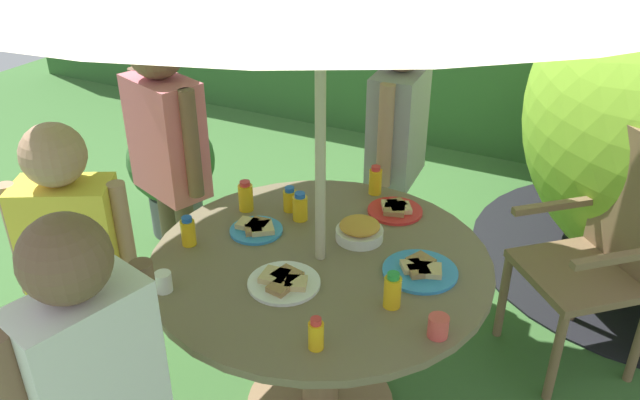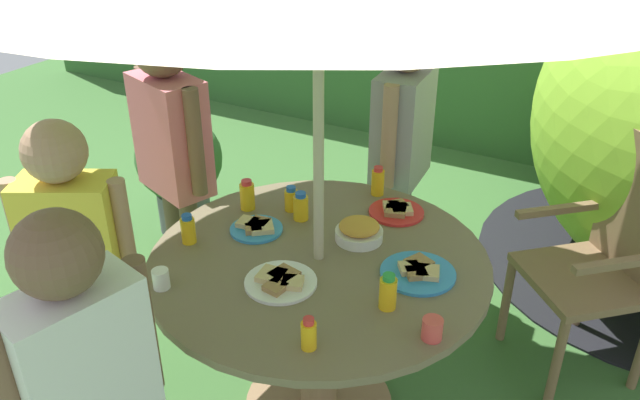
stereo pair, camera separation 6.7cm
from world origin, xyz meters
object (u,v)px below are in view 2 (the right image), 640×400
garden_table (319,303)px  juice_bottle_center_back (388,292)px  plate_far_left (397,210)px  juice_bottle_spot_a (291,199)px  wooden_chair (608,251)px  child_in_grey_shirt (403,128)px  snack_bowl (359,231)px  potted_plant (180,167)px  child_in_pink_shirt (171,135)px  cup_far (432,329)px  juice_bottle_near_right (188,230)px  juice_bottle_far_right (378,182)px  juice_bottle_back_edge (247,195)px  cup_near (161,279)px  plate_center_front (418,272)px  plate_mid_left (256,227)px  plate_near_left (281,281)px  child_in_white_shirt (83,369)px  juice_bottle_front_edge (309,334)px  juice_bottle_mid_right (301,207)px  child_in_yellow_shirt (74,241)px

garden_table → juice_bottle_center_back: (0.33, -0.14, 0.26)m
plate_far_left → juice_bottle_spot_a: (-0.39, -0.18, 0.04)m
plate_far_left → garden_table: bearing=-106.0°
wooden_chair → juice_bottle_spot_a: (-1.16, -0.56, 0.21)m
child_in_grey_shirt → snack_bowl: bearing=6.5°
snack_bowl → plate_far_left: snack_bowl is taller
potted_plant → child_in_pink_shirt: (0.46, -0.54, 0.49)m
cup_far → juice_bottle_near_right: bearing=175.4°
wooden_chair → juice_bottle_near_right: wooden_chair is taller
wooden_chair → cup_far: (-0.40, -1.03, 0.19)m
juice_bottle_far_right → juice_bottle_spot_a: (-0.25, -0.29, -0.01)m
snack_bowl → juice_bottle_spot_a: size_ratio=1.71×
garden_table → juice_bottle_far_right: 0.60m
juice_bottle_back_edge → cup_near: size_ratio=1.85×
potted_plant → plate_far_left: 1.61m
plate_center_front → cup_far: size_ratio=3.79×
snack_bowl → plate_mid_left: size_ratio=0.88×
child_in_pink_shirt → plate_near_left: 1.05m
child_in_white_shirt → garden_table: bearing=0.0°
plate_far_left → cup_near: cup_near is taller
garden_table → juice_bottle_front_edge: bearing=-64.9°
child_in_grey_shirt → cup_near: (-0.31, -1.34, -0.12)m
wooden_chair → child_in_pink_shirt: child_in_pink_shirt is taller
child_in_grey_shirt → plate_center_front: child_in_grey_shirt is taller
plate_near_left → juice_bottle_center_back: bearing=8.8°
child_in_pink_shirt → juice_bottle_center_back: (1.26, -0.48, -0.10)m
child_in_white_shirt → plate_far_left: size_ratio=5.86×
potted_plant → child_in_pink_shirt: size_ratio=0.51×
juice_bottle_center_back → juice_bottle_far_right: bearing=116.4°
snack_bowl → juice_bottle_center_back: juice_bottle_center_back is taller
child_in_grey_shirt → plate_mid_left: 0.92m
juice_bottle_spot_a → cup_far: bearing=-31.5°
juice_bottle_near_right → juice_bottle_back_edge: 0.32m
child_in_pink_shirt → juice_bottle_mid_right: child_in_pink_shirt is taller
child_in_pink_shirt → cup_near: size_ratio=20.43×
juice_bottle_near_right → juice_bottle_front_edge: juice_bottle_near_right is taller
cup_near → wooden_chair: bearing=43.8°
child_in_yellow_shirt → juice_bottle_spot_a: child_in_yellow_shirt is taller
garden_table → juice_bottle_far_right: size_ratio=9.64×
child_in_grey_shirt → plate_far_left: 0.55m
plate_near_left → juice_bottle_spot_a: bearing=116.7°
child_in_grey_shirt → cup_far: bearing=22.3°
child_in_grey_shirt → juice_bottle_spot_a: size_ratio=13.32×
wooden_chair → juice_bottle_front_edge: wooden_chair is taller
wooden_chair → juice_bottle_far_right: wooden_chair is taller
child_in_pink_shirt → cup_far: size_ratio=20.47×
child_in_yellow_shirt → cup_far: size_ratio=18.31×
plate_mid_left → juice_bottle_back_edge: (-0.13, 0.13, 0.05)m
juice_bottle_far_right → juice_bottle_back_edge: bearing=-138.5°
garden_table → child_in_white_shirt: (-0.22, -0.87, 0.30)m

